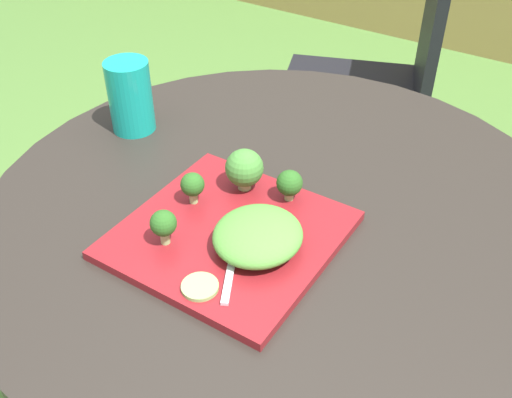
{
  "coord_description": "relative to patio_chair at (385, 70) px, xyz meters",
  "views": [
    {
      "loc": [
        0.36,
        -0.63,
        1.32
      ],
      "look_at": [
        -0.01,
        -0.06,
        0.79
      ],
      "focal_mm": 41.75,
      "sensor_mm": 36.0,
      "label": 1
    }
  ],
  "objects": [
    {
      "name": "broccoli_floret_0",
      "position": [
        0.12,
        -1.13,
        0.27
      ],
      "size": [
        0.04,
        0.04,
        0.05
      ],
      "color": "#99B770",
      "rests_on": "salad_plate"
    },
    {
      "name": "drinking_glass",
      "position": [
        -0.14,
        -0.91,
        0.28
      ],
      "size": [
        0.08,
        0.08,
        0.13
      ],
      "color": "#149989",
      "rests_on": "patio_table"
    },
    {
      "name": "broccoli_floret_3",
      "position": [
        0.21,
        -0.96,
        0.26
      ],
      "size": [
        0.04,
        0.04,
        0.05
      ],
      "color": "#99B770",
      "rests_on": "salad_plate"
    },
    {
      "name": "fork",
      "position": [
        0.21,
        -1.1,
        0.24
      ],
      "size": [
        0.09,
        0.14,
        0.0
      ],
      "color": "silver",
      "rests_on": "salad_plate"
    },
    {
      "name": "salad_plate",
      "position": [
        0.18,
        -1.06,
        0.23
      ],
      "size": [
        0.29,
        0.29,
        0.01
      ],
      "primitive_type": "cube",
      "color": "maroon",
      "rests_on": "patio_table"
    },
    {
      "name": "lettuce_mound",
      "position": [
        0.23,
        -1.07,
        0.26
      ],
      "size": [
        0.12,
        0.13,
        0.04
      ],
      "primitive_type": "ellipsoid",
      "color": "#519338",
      "rests_on": "salad_plate"
    },
    {
      "name": "cucumber_slice_0",
      "position": [
        0.21,
        -1.18,
        0.24
      ],
      "size": [
        0.05,
        0.05,
        0.01
      ],
      "primitive_type": "cylinder",
      "color": "#8EB766",
      "rests_on": "salad_plate"
    },
    {
      "name": "broccoli_floret_2",
      "position": [
        0.14,
        -0.97,
        0.27
      ],
      "size": [
        0.06,
        0.06,
        0.07
      ],
      "color": "#99B770",
      "rests_on": "salad_plate"
    },
    {
      "name": "patio_chair",
      "position": [
        0.0,
        0.0,
        0.0
      ],
      "size": [
        0.57,
        0.57,
        0.9
      ],
      "color": "black",
      "rests_on": "ground_plane"
    },
    {
      "name": "broccoli_floret_1",
      "position": [
        0.1,
        -1.04,
        0.26
      ],
      "size": [
        0.04,
        0.04,
        0.05
      ],
      "color": "#99B770",
      "rests_on": "salad_plate"
    },
    {
      "name": "patio_table",
      "position": [
        0.2,
        -0.95,
        -0.04
      ],
      "size": [
        0.93,
        0.93,
        0.75
      ],
      "color": "#28231E",
      "rests_on": "ground_plane"
    }
  ]
}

